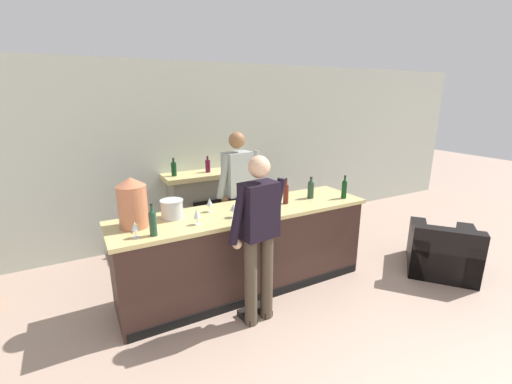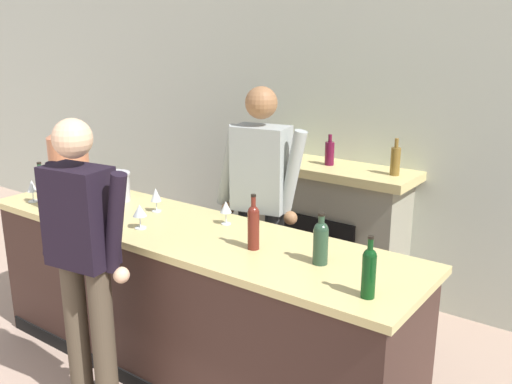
{
  "view_description": "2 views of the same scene",
  "coord_description": "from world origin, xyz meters",
  "px_view_note": "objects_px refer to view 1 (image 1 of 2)",
  "views": [
    {
      "loc": [
        -1.67,
        -0.59,
        2.28
      ],
      "look_at": [
        0.23,
        2.89,
        1.14
      ],
      "focal_mm": 24.0,
      "sensor_mm": 36.0,
      "label": 1
    },
    {
      "loc": [
        2.3,
        0.32,
        2.19
      ],
      "look_at": [
        0.15,
        3.28,
        1.13
      ],
      "focal_mm": 40.0,
      "sensor_mm": 36.0,
      "label": 2
    }
  ],
  "objects_px": {
    "wine_glass_mid_counter": "(135,227)",
    "ice_bucket_steel": "(172,209)",
    "wine_glass_near_bucket": "(249,195)",
    "wine_glass_front_right": "(210,202)",
    "armchair_black": "(442,253)",
    "wine_bottle_rose_blush": "(153,222)",
    "person_customer": "(259,234)",
    "copper_dispenser": "(132,202)",
    "wine_bottle_burgundy_dark": "(344,188)",
    "wine_glass_back_row": "(234,208)",
    "wine_glass_by_dispenser": "(197,214)",
    "wine_bottle_chardonnay_pale": "(286,192)",
    "wine_bottle_merlot_tall": "(311,188)",
    "person_bartender": "(238,194)",
    "fireplace_stone": "(210,206)"
  },
  "relations": [
    {
      "from": "wine_glass_mid_counter",
      "to": "ice_bucket_steel",
      "type": "bearing_deg",
      "value": 38.8
    },
    {
      "from": "wine_glass_near_bucket",
      "to": "wine_glass_front_right",
      "type": "bearing_deg",
      "value": -171.88
    },
    {
      "from": "armchair_black",
      "to": "wine_bottle_rose_blush",
      "type": "bearing_deg",
      "value": 169.82
    },
    {
      "from": "person_customer",
      "to": "wine_glass_mid_counter",
      "type": "bearing_deg",
      "value": 159.42
    },
    {
      "from": "copper_dispenser",
      "to": "wine_bottle_burgundy_dark",
      "type": "bearing_deg",
      "value": -6.01
    },
    {
      "from": "wine_bottle_rose_blush",
      "to": "wine_glass_front_right",
      "type": "bearing_deg",
      "value": 28.22
    },
    {
      "from": "wine_glass_back_row",
      "to": "wine_glass_by_dispenser",
      "type": "distance_m",
      "value": 0.42
    },
    {
      "from": "wine_bottle_chardonnay_pale",
      "to": "wine_bottle_merlot_tall",
      "type": "distance_m",
      "value": 0.41
    },
    {
      "from": "armchair_black",
      "to": "wine_glass_front_right",
      "type": "relative_size",
      "value": 7.41
    },
    {
      "from": "copper_dispenser",
      "to": "wine_glass_by_dispenser",
      "type": "distance_m",
      "value": 0.64
    },
    {
      "from": "wine_bottle_rose_blush",
      "to": "person_bartender",
      "type": "bearing_deg",
      "value": 32.45
    },
    {
      "from": "wine_bottle_merlot_tall",
      "to": "wine_glass_mid_counter",
      "type": "distance_m",
      "value": 2.2
    },
    {
      "from": "wine_glass_near_bucket",
      "to": "wine_glass_mid_counter",
      "type": "distance_m",
      "value": 1.47
    },
    {
      "from": "ice_bucket_steel",
      "to": "person_customer",
      "type": "bearing_deg",
      "value": -49.99
    },
    {
      "from": "wine_glass_back_row",
      "to": "ice_bucket_steel",
      "type": "bearing_deg",
      "value": 153.43
    },
    {
      "from": "wine_glass_by_dispenser",
      "to": "wine_glass_mid_counter",
      "type": "bearing_deg",
      "value": -175.48
    },
    {
      "from": "fireplace_stone",
      "to": "person_bartender",
      "type": "distance_m",
      "value": 1.1
    },
    {
      "from": "wine_glass_back_row",
      "to": "wine_glass_front_right",
      "type": "xyz_separation_m",
      "value": [
        -0.16,
        0.29,
        0.0
      ]
    },
    {
      "from": "fireplace_stone",
      "to": "wine_glass_front_right",
      "type": "distance_m",
      "value": 1.62
    },
    {
      "from": "person_customer",
      "to": "person_bartender",
      "type": "height_order",
      "value": "person_bartender"
    },
    {
      "from": "ice_bucket_steel",
      "to": "wine_bottle_chardonnay_pale",
      "type": "relative_size",
      "value": 0.78
    },
    {
      "from": "armchair_black",
      "to": "copper_dispenser",
      "type": "relative_size",
      "value": 2.35
    },
    {
      "from": "person_customer",
      "to": "wine_bottle_rose_blush",
      "type": "bearing_deg",
      "value": 157.68
    },
    {
      "from": "armchair_black",
      "to": "wine_bottle_chardonnay_pale",
      "type": "bearing_deg",
      "value": 155.86
    },
    {
      "from": "person_customer",
      "to": "ice_bucket_steel",
      "type": "xyz_separation_m",
      "value": [
        -0.64,
        0.76,
        0.14
      ]
    },
    {
      "from": "wine_bottle_burgundy_dark",
      "to": "ice_bucket_steel",
      "type": "bearing_deg",
      "value": 171.25
    },
    {
      "from": "wine_bottle_rose_blush",
      "to": "fireplace_stone",
      "type": "bearing_deg",
      "value": 55.4
    },
    {
      "from": "armchair_black",
      "to": "wine_glass_front_right",
      "type": "distance_m",
      "value": 3.14
    },
    {
      "from": "person_customer",
      "to": "ice_bucket_steel",
      "type": "relative_size",
      "value": 7.13
    },
    {
      "from": "ice_bucket_steel",
      "to": "wine_bottle_merlot_tall",
      "type": "xyz_separation_m",
      "value": [
        1.75,
        -0.12,
        0.02
      ]
    },
    {
      "from": "wine_glass_back_row",
      "to": "fireplace_stone",
      "type": "bearing_deg",
      "value": 77.66
    },
    {
      "from": "copper_dispenser",
      "to": "wine_glass_front_right",
      "type": "distance_m",
      "value": 0.84
    },
    {
      "from": "copper_dispenser",
      "to": "wine_glass_front_right",
      "type": "relative_size",
      "value": 3.16
    },
    {
      "from": "fireplace_stone",
      "to": "wine_bottle_chardonnay_pale",
      "type": "height_order",
      "value": "fireplace_stone"
    },
    {
      "from": "fireplace_stone",
      "to": "armchair_black",
      "type": "height_order",
      "value": "fireplace_stone"
    },
    {
      "from": "wine_glass_by_dispenser",
      "to": "fireplace_stone",
      "type": "bearing_deg",
      "value": 65.38
    },
    {
      "from": "copper_dispenser",
      "to": "armchair_black",
      "type": "bearing_deg",
      "value": -14.62
    },
    {
      "from": "wine_glass_back_row",
      "to": "wine_bottle_chardonnay_pale",
      "type": "bearing_deg",
      "value": 10.29
    },
    {
      "from": "wine_bottle_rose_blush",
      "to": "wine_glass_near_bucket",
      "type": "relative_size",
      "value": 2.09
    },
    {
      "from": "wine_bottle_chardonnay_pale",
      "to": "wine_glass_back_row",
      "type": "xyz_separation_m",
      "value": [
        -0.76,
        -0.14,
        -0.03
      ]
    },
    {
      "from": "person_bartender",
      "to": "wine_glass_front_right",
      "type": "xyz_separation_m",
      "value": [
        -0.56,
        -0.42,
        0.09
      ]
    },
    {
      "from": "wine_glass_back_row",
      "to": "wine_glass_near_bucket",
      "type": "bearing_deg",
      "value": 44.66
    },
    {
      "from": "wine_bottle_merlot_tall",
      "to": "wine_bottle_burgundy_dark",
      "type": "bearing_deg",
      "value": -29.47
    },
    {
      "from": "person_customer",
      "to": "copper_dispenser",
      "type": "distance_m",
      "value": 1.28
    },
    {
      "from": "person_customer",
      "to": "wine_bottle_merlot_tall",
      "type": "distance_m",
      "value": 1.29
    },
    {
      "from": "copper_dispenser",
      "to": "wine_glass_by_dispenser",
      "type": "relative_size",
      "value": 3.09
    },
    {
      "from": "person_customer",
      "to": "fireplace_stone",
      "type": "bearing_deg",
      "value": 81.47
    },
    {
      "from": "fireplace_stone",
      "to": "wine_glass_near_bucket",
      "type": "relative_size",
      "value": 9.34
    },
    {
      "from": "wine_bottle_chardonnay_pale",
      "to": "wine_glass_front_right",
      "type": "height_order",
      "value": "wine_bottle_chardonnay_pale"
    },
    {
      "from": "wine_bottle_chardonnay_pale",
      "to": "wine_glass_by_dispenser",
      "type": "height_order",
      "value": "wine_bottle_chardonnay_pale"
    }
  ]
}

